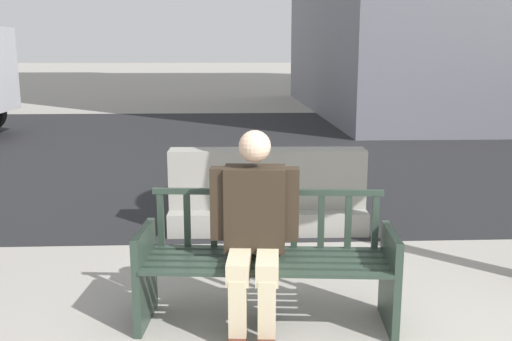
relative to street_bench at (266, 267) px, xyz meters
The scene contains 4 objects.
street_asphalt 7.67m from the street_bench, 85.19° to the left, with size 120.00×12.00×0.01m, color black.
street_bench is the anchor object (origin of this frame).
seated_person 0.31m from the street_bench, 149.30° to the right, with size 0.59×0.75×1.31m.
jersey_barrier_centre 2.11m from the street_bench, 86.10° to the left, with size 2.02×0.73×0.84m.
Camera 1 is at (-0.88, -2.53, 1.81)m, focal length 40.00 mm.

